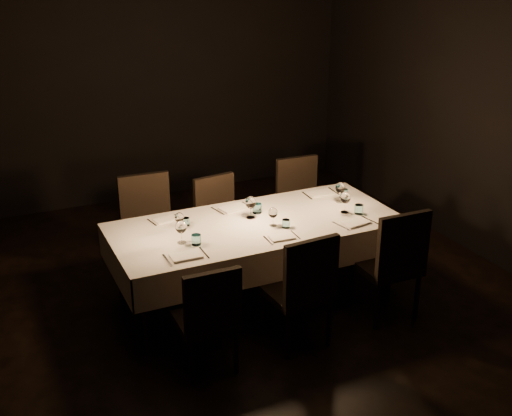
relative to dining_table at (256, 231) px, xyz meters
name	(u,v)px	position (x,y,z in m)	size (l,w,h in m)	color
room	(256,141)	(0.00, 0.00, 0.81)	(5.01, 6.01, 3.01)	black
dining_table	(256,231)	(0.00, 0.00, 0.00)	(2.52, 1.12, 0.76)	black
chair_near_left	(209,315)	(-0.77, -0.84, -0.19)	(0.44, 0.44, 0.90)	black
place_setting_near_left	(186,239)	(-0.71, -0.22, 0.15)	(0.35, 0.42, 0.20)	white
chair_near_center	(302,286)	(0.02, -0.81, -0.15)	(0.50, 0.50, 0.98)	black
place_setting_near_center	(279,223)	(0.11, -0.22, 0.14)	(0.30, 0.39, 0.17)	white
chair_near_right	(392,260)	(0.91, -0.76, -0.13)	(0.50, 0.50, 1.02)	black
place_setting_near_right	(351,208)	(0.84, -0.22, 0.15)	(0.37, 0.42, 0.20)	white
chair_far_left	(149,224)	(-0.73, 0.85, -0.13)	(0.51, 0.51, 1.01)	black
place_setting_far_left	(177,219)	(-0.65, 0.22, 0.14)	(0.31, 0.39, 0.16)	white
chair_far_center	(220,218)	(-0.02, 0.80, -0.18)	(0.50, 0.50, 0.91)	black
place_setting_far_center	(247,206)	(0.01, 0.22, 0.15)	(0.38, 0.42, 0.20)	white
chair_far_right	(301,199)	(0.92, 0.86, -0.16)	(0.48, 0.48, 0.96)	black
place_setting_far_right	(335,191)	(0.93, 0.22, 0.15)	(0.35, 0.41, 0.19)	white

